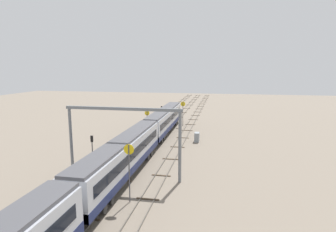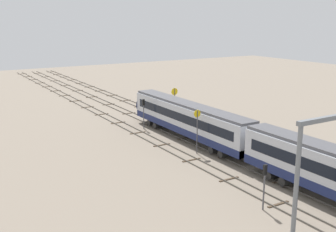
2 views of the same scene
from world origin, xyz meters
The scene contains 9 objects.
ground_plane centered at (0.00, 0.00, 0.00)m, with size 190.53×190.53×0.00m, color gray.
track_near_foreground centered at (0.00, -4.27, 0.07)m, with size 174.53×2.40×0.16m.
track_with_train centered at (0.00, 0.00, 0.07)m, with size 174.53×2.40×0.16m.
track_middle centered at (0.00, 4.27, 0.07)m, with size 174.53×2.40×0.16m.
speed_sign_mid_trackside centered at (11.40, -2.67, 3.77)m, with size 0.14×1.08×5.64m.
speed_sign_far_trackside centered at (-1.63, 2.32, 3.45)m, with size 0.14×0.90×5.35m.
signal_light_trackside_approach centered at (-16.81, 6.12, 2.67)m, with size 0.31×0.32×4.04m.
signal_light_trackside_departure centered at (11.72, 2.44, 2.89)m, with size 0.31×0.32×4.41m.
relay_cabinet centered at (-2.17, -7.16, 0.84)m, with size 1.46×0.85×1.68m.
Camera 2 is at (-40.22, 29.62, 15.82)m, focal length 44.16 mm.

